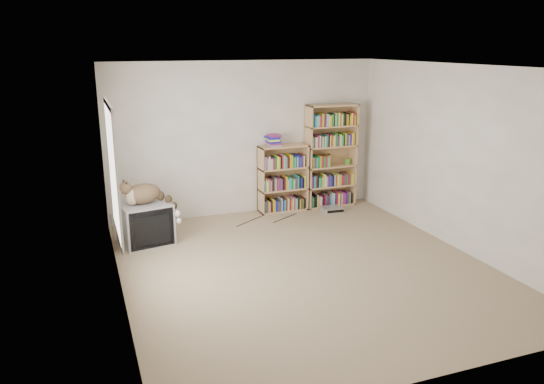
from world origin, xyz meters
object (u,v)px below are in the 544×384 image
object	(u,v)px
bookcase_tall	(330,158)
crt_tv	(145,223)
cat	(148,196)
dvd_player	(332,209)
bookcase_short	(283,181)

from	to	relation	value
bookcase_tall	crt_tv	bearing A→B (deg)	-167.11
cat	dvd_player	distance (m)	3.18
cat	dvd_player	size ratio (longest dim) A/B	2.43
crt_tv	dvd_player	bearing A→B (deg)	-3.50
crt_tv	cat	xyz separation A→B (m)	(0.06, -0.04, 0.40)
bookcase_tall	dvd_player	bearing A→B (deg)	-109.19
dvd_player	bookcase_tall	bearing A→B (deg)	75.50
cat	dvd_player	xyz separation A→B (m)	(3.09, 0.42, -0.65)
crt_tv	cat	size ratio (longest dim) A/B	0.93
cat	bookcase_short	world-z (taller)	bookcase_short
bookcase_tall	bookcase_short	xyz separation A→B (m)	(-0.88, 0.00, -0.32)
bookcase_tall	bookcase_short	world-z (taller)	bookcase_tall
dvd_player	crt_tv	bearing A→B (deg)	-168.48
bookcase_tall	dvd_player	size ratio (longest dim) A/B	5.12
crt_tv	bookcase_tall	world-z (taller)	bookcase_tall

